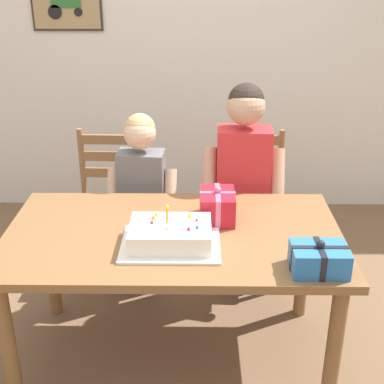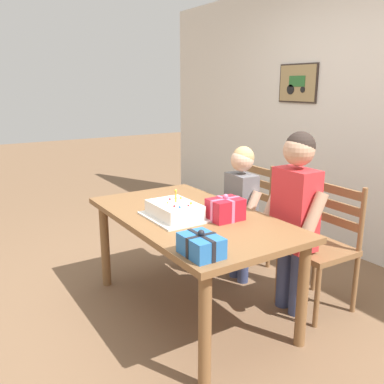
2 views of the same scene
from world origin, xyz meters
name	(u,v)px [view 1 (image 1 of 2)]	position (x,y,z in m)	size (l,w,h in m)	color
ground_plane	(175,354)	(0.00, 0.00, 0.00)	(20.00, 20.00, 0.00)	brown
back_wall	(183,44)	(0.00, 1.89, 1.30)	(6.40, 0.11, 2.60)	silver
dining_table	(173,249)	(0.00, 0.00, 0.64)	(1.58, 0.88, 0.73)	brown
birthday_cake	(170,236)	(-0.01, -0.12, 0.77)	(0.44, 0.34, 0.19)	white
gift_box_red_large	(217,206)	(0.21, 0.14, 0.80)	(0.17, 0.22, 0.18)	red
gift_box_beside_cake	(319,259)	(0.61, -0.32, 0.78)	(0.23, 0.17, 0.14)	#286BB7
chair_left	(110,205)	(-0.44, 0.84, 0.47)	(0.43, 0.43, 0.92)	brown
chair_right	(250,205)	(0.45, 0.84, 0.47)	(0.43, 0.43, 0.92)	brown
child_older	(243,172)	(0.37, 0.61, 0.79)	(0.47, 0.27, 1.29)	#38426B
child_younger	(142,188)	(-0.21, 0.61, 0.68)	(0.41, 0.24, 1.12)	#38426B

